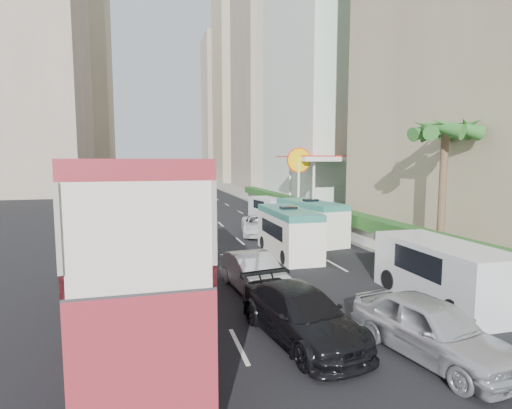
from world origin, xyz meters
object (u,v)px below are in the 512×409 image
object	(u,v)px
panel_van_far	(268,208)
minibus_far	(310,221)
car_silver_lane_b	(430,357)
panel_van_near	(442,272)
minibus_near	(288,232)
palm_tree	(442,195)
car_silver_lane_a	(254,291)
shell_station	(321,185)
car_black	(301,339)
double_decker_bus	(145,245)
van_asset	(259,235)

from	to	relation	value
panel_van_far	minibus_far	bearing A→B (deg)	-100.36
car_silver_lane_b	panel_van_near	bearing A→B (deg)	36.06
panel_van_far	minibus_near	bearing A→B (deg)	-111.33
panel_van_far	palm_tree	xyz separation A→B (m)	(3.65, -16.92, 2.46)
minibus_far	panel_van_near	size ratio (longest dim) A/B	1.06
car_silver_lane_a	shell_station	distance (m)	24.00
car_silver_lane_a	panel_van_far	world-z (taller)	panel_van_far
palm_tree	car_black	bearing A→B (deg)	-147.92
minibus_near	panel_van_near	distance (m)	8.73
double_decker_bus	panel_van_far	xyz separation A→B (m)	(10.15, 20.92, -1.61)
car_silver_lane_a	minibus_near	size ratio (longest dim) A/B	0.79
minibus_near	panel_van_far	size ratio (longest dim) A/B	1.22
panel_van_near	double_decker_bus	bearing A→B (deg)	178.04
car_silver_lane_b	van_asset	distance (m)	17.69
car_black	panel_van_near	size ratio (longest dim) A/B	0.93
double_decker_bus	van_asset	world-z (taller)	double_decker_bus
car_silver_lane_a	panel_van_far	distance (m)	19.54
van_asset	panel_van_near	size ratio (longest dim) A/B	0.90
minibus_far	panel_van_far	xyz separation A→B (m)	(0.22, 9.96, -0.34)
car_black	palm_tree	distance (m)	11.82
van_asset	car_black	bearing A→B (deg)	-89.99
double_decker_bus	minibus_far	size ratio (longest dim) A/B	1.94
minibus_far	shell_station	distance (m)	13.56
car_black	minibus_near	distance (m)	10.31
car_black	car_silver_lane_a	bearing A→B (deg)	83.12
van_asset	car_silver_lane_a	bearing A→B (deg)	-95.16
car_silver_lane_b	panel_van_near	world-z (taller)	panel_van_near
panel_van_near	minibus_far	bearing A→B (deg)	92.00
car_silver_lane_a	palm_tree	xyz separation A→B (m)	(9.82, 1.59, 3.38)
minibus_far	palm_tree	bearing A→B (deg)	-70.38
car_black	shell_station	distance (m)	27.79
car_black	minibus_near	world-z (taller)	minibus_near
shell_station	palm_tree	bearing A→B (deg)	-96.60
shell_station	panel_van_far	bearing A→B (deg)	-160.46
double_decker_bus	minibus_far	world-z (taller)	double_decker_bus
car_silver_lane_b	palm_tree	bearing A→B (deg)	38.22
car_silver_lane_b	minibus_far	world-z (taller)	minibus_far
minibus_far	palm_tree	size ratio (longest dim) A/B	0.89
panel_van_far	palm_tree	size ratio (longest dim) A/B	0.72
palm_tree	shell_station	size ratio (longest dim) A/B	0.80
minibus_far	van_asset	bearing A→B (deg)	123.03
double_decker_bus	van_asset	xyz separation A→B (m)	(7.32, 13.81, -2.53)
van_asset	minibus_far	distance (m)	4.06
double_decker_bus	minibus_near	distance (m)	10.72
minibus_far	double_decker_bus	bearing A→B (deg)	-141.63
palm_tree	panel_van_far	bearing A→B (deg)	102.18
car_silver_lane_b	minibus_far	distance (m)	15.17
car_black	minibus_near	xyz separation A→B (m)	(3.09, 9.76, 1.24)
car_silver_lane_a	panel_van_far	size ratio (longest dim) A/B	0.96
car_silver_lane_a	palm_tree	distance (m)	10.50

